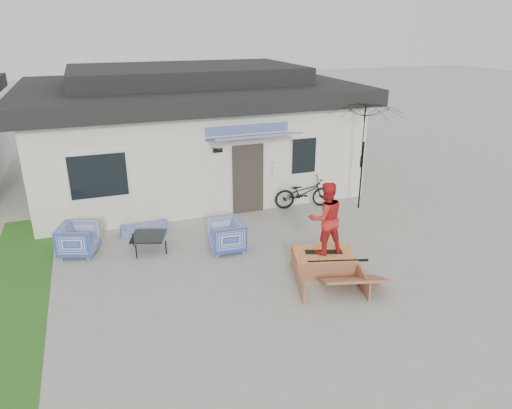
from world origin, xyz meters
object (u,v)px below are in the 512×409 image
object	(u,v)px
skater	(326,217)
armchair_left	(78,238)
skate_ramp	(323,262)
loveseat	(145,225)
armchair_right	(226,234)
bicycle	(303,190)
skateboard	(324,251)
patio_umbrella	(363,153)
coffee_table	(149,243)

from	to	relation	value
skater	armchair_left	bearing A→B (deg)	-26.13
skate_ramp	loveseat	bearing A→B (deg)	151.28
armchair_right	bicycle	xyz separation A→B (m)	(3.09, 2.04, 0.14)
loveseat	armchair_right	size ratio (longest dim) A/B	1.45
skater	skateboard	bearing A→B (deg)	-0.00
bicycle	patio_umbrella	size ratio (longest dim) A/B	0.76
armchair_right	coffee_table	world-z (taller)	armchair_right
loveseat	skate_ramp	xyz separation A→B (m)	(3.63, -3.53, -0.02)
armchair_right	skater	size ratio (longest dim) A/B	0.52
loveseat	skater	world-z (taller)	skater
patio_umbrella	skateboard	xyz separation A→B (m)	(-2.88, -3.16, -1.27)
armchair_right	skater	xyz separation A→B (m)	(1.82, -1.75, 0.91)
skate_ramp	skater	size ratio (longest dim) A/B	1.08
bicycle	skate_ramp	world-z (taller)	bicycle
patio_umbrella	skateboard	size ratio (longest dim) A/B	2.79
loveseat	coffee_table	bearing A→B (deg)	87.64
skate_ramp	patio_umbrella	bearing A→B (deg)	63.37
armchair_left	skater	bearing A→B (deg)	-98.70
armchair_right	skateboard	bearing A→B (deg)	49.54
coffee_table	patio_umbrella	world-z (taller)	patio_umbrella
armchair_left	skate_ramp	distance (m)	6.02
loveseat	bicycle	distance (m)	4.93
armchair_right	skateboard	distance (m)	2.53
bicycle	patio_umbrella	distance (m)	2.09
armchair_left	bicycle	size ratio (longest dim) A/B	0.48
patio_umbrella	skateboard	bearing A→B (deg)	-132.32
armchair_left	skater	size ratio (longest dim) A/B	0.52
coffee_table	skateboard	world-z (taller)	skateboard
armchair_right	skate_ramp	world-z (taller)	armchair_right
armchair_left	coffee_table	size ratio (longest dim) A/B	1.08
armchair_right	patio_umbrella	size ratio (longest dim) A/B	0.37
armchair_left	skate_ramp	size ratio (longest dim) A/B	0.48
bicycle	patio_umbrella	world-z (taller)	patio_umbrella
armchair_left	armchair_right	distance (m)	3.65
armchair_left	skateboard	distance (m)	6.01
coffee_table	skate_ramp	xyz separation A→B (m)	(3.66, -2.46, 0.03)
armchair_right	skate_ramp	size ratio (longest dim) A/B	0.48
armchair_left	skate_ramp	xyz separation A→B (m)	(5.32, -2.82, -0.21)
armchair_left	bicycle	bearing A→B (deg)	-62.36
patio_umbrella	skater	bearing A→B (deg)	-132.32
armchair_right	coffee_table	size ratio (longest dim) A/B	1.09
coffee_table	patio_umbrella	xyz separation A→B (m)	(6.55, 0.75, 1.55)
skate_ramp	skateboard	bearing A→B (deg)	90.00
patio_umbrella	skateboard	distance (m)	4.46
skater	bicycle	bearing A→B (deg)	-107.05
loveseat	skate_ramp	world-z (taller)	loveseat
loveseat	armchair_left	world-z (taller)	armchair_left
armchair_right	skate_ramp	distance (m)	2.56
skate_ramp	armchair_right	bearing A→B (deg)	150.56
loveseat	skate_ramp	size ratio (longest dim) A/B	0.70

